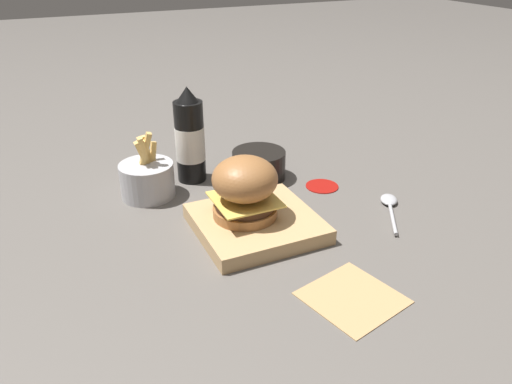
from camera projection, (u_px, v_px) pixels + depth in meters
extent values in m
plane|color=#5B5651|center=(260.00, 225.00, 0.92)|extent=(6.00, 6.00, 0.00)
cube|color=tan|center=(256.00, 223.00, 0.90)|extent=(0.21, 0.20, 0.03)
cylinder|color=#9E6638|center=(245.00, 211.00, 0.89)|extent=(0.12, 0.12, 0.02)
cylinder|color=#422819|center=(245.00, 204.00, 0.89)|extent=(0.11, 0.11, 0.01)
cube|color=#EAC656|center=(245.00, 199.00, 0.88)|extent=(0.11, 0.11, 0.00)
ellipsoid|color=#9E6638|center=(245.00, 179.00, 0.86)|extent=(0.12, 0.12, 0.08)
cylinder|color=black|center=(190.00, 142.00, 1.06)|extent=(0.06, 0.06, 0.17)
cylinder|color=white|center=(190.00, 143.00, 1.06)|extent=(0.06, 0.06, 0.07)
cone|color=black|center=(187.00, 94.00, 1.01)|extent=(0.05, 0.05, 0.03)
cylinder|color=#B7B7BC|center=(147.00, 180.00, 1.01)|extent=(0.11, 0.11, 0.07)
cube|color=#E5B760|center=(153.00, 158.00, 1.01)|extent=(0.02, 0.02, 0.07)
cube|color=#E5B760|center=(148.00, 155.00, 1.00)|extent=(0.02, 0.01, 0.09)
cube|color=#E5B760|center=(145.00, 156.00, 0.99)|extent=(0.03, 0.03, 0.09)
cube|color=#E5B760|center=(144.00, 155.00, 0.98)|extent=(0.03, 0.03, 0.10)
cube|color=#E5B760|center=(144.00, 158.00, 0.99)|extent=(0.04, 0.03, 0.08)
cube|color=#E5B760|center=(143.00, 159.00, 0.99)|extent=(0.01, 0.03, 0.08)
cylinder|color=black|center=(259.00, 165.00, 1.09)|extent=(0.12, 0.12, 0.06)
cylinder|color=#669356|center=(259.00, 153.00, 1.08)|extent=(0.10, 0.10, 0.01)
cylinder|color=#B2B2B7|center=(393.00, 219.00, 0.93)|extent=(0.06, 0.10, 0.01)
ellipsoid|color=#B2B2B7|center=(389.00, 200.00, 1.00)|extent=(0.05, 0.06, 0.01)
cylinder|color=#9E140F|center=(322.00, 186.00, 1.06)|extent=(0.07, 0.07, 0.00)
cube|color=tan|center=(352.00, 297.00, 0.73)|extent=(0.15, 0.15, 0.00)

